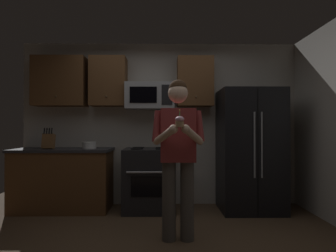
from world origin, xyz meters
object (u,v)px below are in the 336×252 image
(bowl_large_white, at_px, (89,145))
(person, at_px, (178,149))
(knife_block, at_px, (49,141))
(cupcake, at_px, (180,121))
(refrigerator, at_px, (250,150))
(oven_range, at_px, (150,179))
(microwave, at_px, (150,96))

(bowl_large_white, relative_size, person, 0.12)
(knife_block, distance_m, cupcake, 2.39)
(refrigerator, distance_m, person, 1.60)
(oven_range, bearing_deg, microwave, 89.98)
(oven_range, xyz_separation_m, cupcake, (0.37, -1.49, 0.83))
(refrigerator, bearing_deg, bowl_large_white, 177.92)
(microwave, bearing_deg, refrigerator, -6.03)
(microwave, bearing_deg, bowl_large_white, -175.58)
(bowl_large_white, distance_m, person, 1.77)
(knife_block, height_order, person, person)
(knife_block, bearing_deg, refrigerator, -0.19)
(refrigerator, height_order, cupcake, refrigerator)
(person, bearing_deg, microwave, 106.09)
(cupcake, bearing_deg, refrigerator, 52.09)
(oven_range, height_order, bowl_large_white, bowl_large_white)
(knife_block, bearing_deg, microwave, 5.67)
(person, height_order, cupcake, person)
(knife_block, bearing_deg, bowl_large_white, 7.62)
(refrigerator, xyz_separation_m, cupcake, (-1.13, -1.45, 0.39))
(oven_range, bearing_deg, bowl_large_white, 176.97)
(person, relative_size, cupcake, 10.13)
(bowl_large_white, bearing_deg, microwave, 4.42)
(person, bearing_deg, refrigerator, 44.80)
(refrigerator, bearing_deg, microwave, 173.97)
(oven_range, xyz_separation_m, bowl_large_white, (-0.92, 0.05, 0.51))
(oven_range, relative_size, person, 0.53)
(bowl_large_white, height_order, cupcake, cupcake)
(microwave, relative_size, cupcake, 4.26)
(refrigerator, relative_size, person, 1.02)
(bowl_large_white, xyz_separation_m, person, (1.29, -1.21, 0.02))
(knife_block, bearing_deg, oven_range, 1.13)
(refrigerator, xyz_separation_m, bowl_large_white, (-2.42, 0.09, 0.07))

